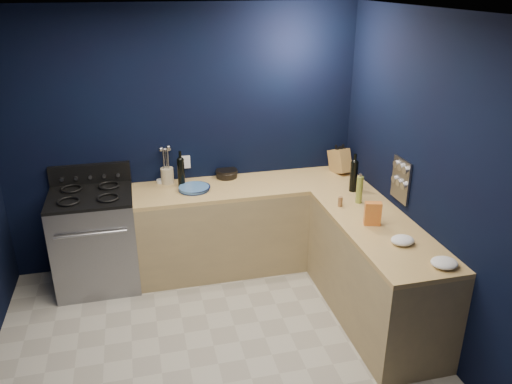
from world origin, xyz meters
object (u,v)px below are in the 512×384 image
object	(u,v)px
utensil_crock	(167,176)
knife_block	(340,161)
crouton_bag	(373,214)
plate_stack	(194,188)
gas_range	(96,241)

from	to	relation	value
utensil_crock	knife_block	distance (m)	1.79
utensil_crock	knife_block	size ratio (longest dim) A/B	0.65
utensil_crock	knife_block	world-z (taller)	knife_block
knife_block	utensil_crock	bearing A→B (deg)	162.25
knife_block	crouton_bag	world-z (taller)	knife_block
knife_block	crouton_bag	xyz separation A→B (m)	(-0.21, -1.22, -0.02)
crouton_bag	plate_stack	bearing A→B (deg)	157.72
crouton_bag	gas_range	bearing A→B (deg)	171.43
gas_range	crouton_bag	bearing A→B (deg)	-25.35
utensil_crock	crouton_bag	world-z (taller)	crouton_bag
plate_stack	crouton_bag	bearing A→B (deg)	-39.05
crouton_bag	knife_block	bearing A→B (deg)	96.99
gas_range	plate_stack	xyz separation A→B (m)	(0.96, -0.00, 0.46)
utensil_crock	crouton_bag	size ratio (longest dim) A/B	0.80
gas_range	knife_block	world-z (taller)	knife_block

